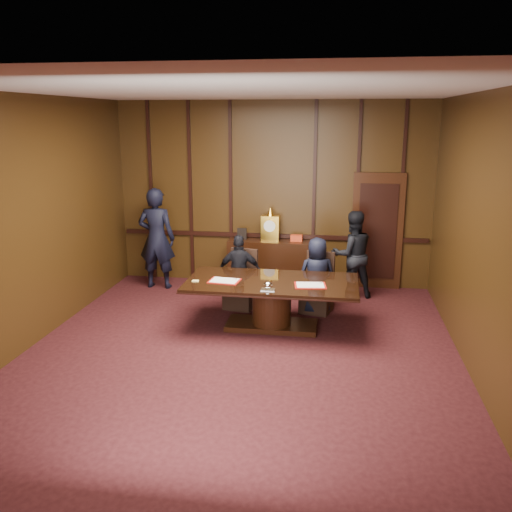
{
  "coord_description": "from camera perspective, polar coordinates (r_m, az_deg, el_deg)",
  "views": [
    {
      "loc": [
        1.28,
        -6.74,
        3.18
      ],
      "look_at": [
        0.01,
        1.46,
        1.05
      ],
      "focal_mm": 38.0,
      "sensor_mm": 36.0,
      "label": 1
    }
  ],
  "objects": [
    {
      "name": "sideboard",
      "position": [
        10.43,
        1.49,
        -0.58
      ],
      "size": [
        1.6,
        0.45,
        1.54
      ],
      "color": "black",
      "rests_on": "ground"
    },
    {
      "name": "witness_right",
      "position": [
        9.86,
        10.09,
        0.16
      ],
      "size": [
        0.92,
        0.82,
        1.59
      ],
      "primitive_type": "imported",
      "rotation": [
        0.0,
        0.0,
        3.47
      ],
      "color": "black",
      "rests_on": "ground"
    },
    {
      "name": "conference_table",
      "position": [
        8.34,
        1.67,
        -4.29
      ],
      "size": [
        2.62,
        1.32,
        0.76
      ],
      "color": "black",
      "rests_on": "ground"
    },
    {
      "name": "signatory_left",
      "position": [
        9.15,
        -1.73,
        -1.73
      ],
      "size": [
        0.78,
        0.4,
        1.28
      ],
      "primitive_type": "imported",
      "rotation": [
        0.0,
        0.0,
        3.26
      ],
      "color": "black",
      "rests_on": "ground"
    },
    {
      "name": "folder_right",
      "position": [
        8.06,
        5.73,
        -3.08
      ],
      "size": [
        0.5,
        0.39,
        0.02
      ],
      "rotation": [
        0.0,
        0.0,
        0.14
      ],
      "color": "#B01710",
      "rests_on": "conference_table"
    },
    {
      "name": "chair_right",
      "position": [
        9.19,
        6.43,
        -4.02
      ],
      "size": [
        0.58,
        0.58,
        0.99
      ],
      "rotation": [
        0.0,
        0.0,
        -0.23
      ],
      "color": "black",
      "rests_on": "ground"
    },
    {
      "name": "notepad",
      "position": [
        8.29,
        -6.39,
        -2.62
      ],
      "size": [
        0.1,
        0.07,
        0.01
      ],
      "primitive_type": "cube",
      "rotation": [
        0.0,
        0.0,
        -0.01
      ],
      "color": "#FFDE7C",
      "rests_on": "conference_table"
    },
    {
      "name": "folder_left",
      "position": [
        8.25,
        -3.34,
        -2.62
      ],
      "size": [
        0.49,
        0.38,
        0.02
      ],
      "rotation": [
        0.0,
        0.0,
        -0.1
      ],
      "color": "#B01710",
      "rests_on": "conference_table"
    },
    {
      "name": "signatory_right",
      "position": [
        9.01,
        6.43,
        -2.06
      ],
      "size": [
        0.71,
        0.56,
        1.28
      ],
      "primitive_type": "imported",
      "rotation": [
        0.0,
        0.0,
        3.4
      ],
      "color": "black",
      "rests_on": "ground"
    },
    {
      "name": "inkstand",
      "position": [
        7.82,
        1.27,
        -3.22
      ],
      "size": [
        0.2,
        0.14,
        0.12
      ],
      "color": "white",
      "rests_on": "conference_table"
    },
    {
      "name": "room",
      "position": [
        7.13,
        -1.16,
        2.61
      ],
      "size": [
        7.0,
        7.04,
        3.5
      ],
      "color": "black",
      "rests_on": "ground"
    },
    {
      "name": "witness_left",
      "position": [
        10.4,
        -10.41,
        1.83
      ],
      "size": [
        0.7,
        0.46,
        1.92
      ],
      "primitive_type": "imported",
      "rotation": [
        0.0,
        0.0,
        3.14
      ],
      "color": "black",
      "rests_on": "ground"
    },
    {
      "name": "chair_left",
      "position": [
        9.32,
        -1.6,
        -3.65
      ],
      "size": [
        0.56,
        0.56,
        0.99
      ],
      "rotation": [
        0.0,
        0.0,
        -0.18
      ],
      "color": "black",
      "rests_on": "ground"
    }
  ]
}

